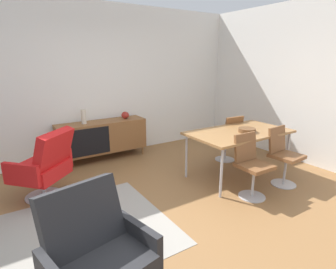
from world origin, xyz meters
name	(u,v)px	position (x,y,z in m)	size (l,w,h in m)	color
ground_plane	(160,219)	(0.00, 0.00, 0.00)	(8.32, 8.32, 0.00)	olive
wall_back	(85,83)	(0.00, 2.60, 1.40)	(6.80, 0.12, 2.80)	white
wall_right	(325,85)	(3.20, 0.00, 1.40)	(0.12, 5.60, 2.80)	white
sideboard	(102,136)	(0.15, 2.30, 0.44)	(1.60, 0.45, 0.72)	brown
vase_cobalt	(84,117)	(-0.16, 2.30, 0.85)	(0.09, 0.09, 0.25)	beige
vase_sculptural_dark	(125,115)	(0.62, 2.30, 0.79)	(0.15, 0.15, 0.13)	maroon
dining_table	(239,134)	(1.69, 0.41, 0.70)	(1.60, 0.90, 0.74)	olive
wooden_bowl_on_table	(247,130)	(1.75, 0.31, 0.77)	(0.26, 0.26, 0.06)	brown
dining_chair_front_left	(251,163)	(1.34, -0.15, 0.47)	(0.41, 0.43, 0.86)	brown
dining_chair_front_right	(283,154)	(2.03, -0.15, 0.47)	(0.43, 0.45, 0.86)	brown
dining_chair_back_right	(228,136)	(2.03, 0.97, 0.47)	(0.42, 0.45, 0.86)	brown
lounge_chair_red	(44,165)	(-1.00, 1.29, 0.47)	(0.91, 0.91, 0.95)	red
armchair_black_shell	(96,254)	(-0.98, -0.75, 0.47)	(0.81, 0.77, 0.95)	#262628
area_rug	(66,237)	(-1.01, 0.26, 0.00)	(2.20, 1.70, 0.01)	gray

